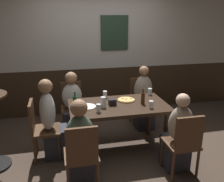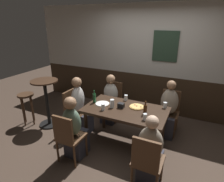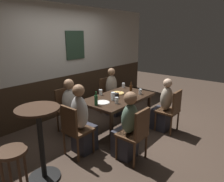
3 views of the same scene
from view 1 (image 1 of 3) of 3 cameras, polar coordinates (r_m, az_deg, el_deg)
ground_plane at (r=3.99m, az=1.43°, el=-13.15°), size 12.00×12.00×0.00m
wall_back at (r=5.10m, az=-2.97°, el=9.28°), size 6.40×0.13×2.60m
dining_table at (r=3.70m, az=1.50°, el=-4.50°), size 1.47×0.84×0.74m
chair_left_far at (r=4.44m, az=-9.28°, el=-2.97°), size 0.40×0.40×0.88m
chair_head_west at (r=3.68m, az=-16.34°, el=-7.99°), size 0.40×0.40×0.88m
chair_left_near at (r=2.94m, az=-7.10°, el=-14.32°), size 0.40×0.40×0.88m
chair_right_far at (r=4.68m, az=6.69°, el=-1.77°), size 0.40×0.40×0.88m
chair_right_near at (r=3.29m, az=16.39°, el=-11.25°), size 0.40×0.40×0.88m
person_left_far at (r=4.30m, az=-9.12°, el=-4.06°), size 0.34×0.37×1.11m
person_head_west at (r=3.67m, az=-13.83°, el=-7.72°), size 0.37×0.34×1.19m
person_left_near at (r=3.09m, az=-7.39°, el=-13.08°), size 0.34×0.37×1.12m
person_right_far at (r=4.54m, az=7.35°, el=-2.61°), size 0.34×0.37×1.15m
person_right_near at (r=3.43m, az=15.02°, el=-10.56°), size 0.34×0.37×1.10m
pizza at (r=3.84m, az=3.30°, el=-2.06°), size 0.27×0.27×0.03m
highball_clear at (r=4.14m, az=8.79°, el=-0.20°), size 0.07×0.07×0.11m
beer_glass_tall at (r=3.55m, az=-2.06°, el=-2.69°), size 0.08×0.08×0.16m
beer_glass_half at (r=3.56m, az=9.08°, el=-3.24°), size 0.06×0.06×0.11m
pint_glass_amber at (r=3.39m, az=-3.16°, el=-4.11°), size 0.06×0.06×0.12m
pint_glass_stout at (r=3.95m, az=-1.65°, el=-0.86°), size 0.07×0.07×0.11m
beer_bottle_green at (r=3.54m, az=-8.60°, el=-2.51°), size 0.06×0.06×0.25m
beer_bottle_brown at (r=3.70m, az=7.21°, el=-1.61°), size 0.06×0.06×0.24m
plate_white_large at (r=3.59m, az=-5.86°, el=-3.63°), size 0.26×0.26×0.01m
condiment_caddy at (r=3.64m, az=0.08°, el=-2.59°), size 0.11×0.09×0.09m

